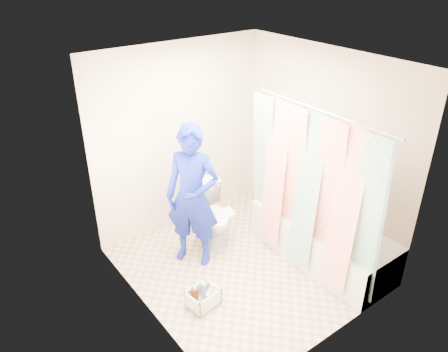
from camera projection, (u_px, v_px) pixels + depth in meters
floor at (243, 267)px, 5.13m from camera, size 2.60×2.60×0.00m
ceiling at (248, 61)px, 4.01m from camera, size 2.40×2.60×0.02m
wall_back at (180, 138)px, 5.49m from camera, size 2.40×0.02×2.40m
wall_front at (343, 235)px, 3.65m from camera, size 2.40×0.02×2.40m
wall_left at (142, 214)px, 3.93m from camera, size 0.02×2.60×2.40m
wall_right at (323, 148)px, 5.21m from camera, size 0.02×2.60×2.40m
bathtub at (322, 240)px, 5.15m from camera, size 0.70×1.75×0.50m
curtain_rod at (317, 109)px, 4.20m from camera, size 0.02×1.90×0.02m
shower_curtain at (308, 193)px, 4.63m from camera, size 0.06×1.75×1.80m
toilet at (212, 215)px, 5.45m from camera, size 0.60×0.81×0.74m
tank_lid at (215, 215)px, 5.32m from camera, size 0.49×0.32×0.03m
tank_internals at (203, 183)px, 5.43m from camera, size 0.18×0.08×0.24m
plumber at (193, 197)px, 4.88m from camera, size 0.70×0.74×1.71m
cleaning_caddy at (204, 298)px, 4.55m from camera, size 0.34×0.29×0.24m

